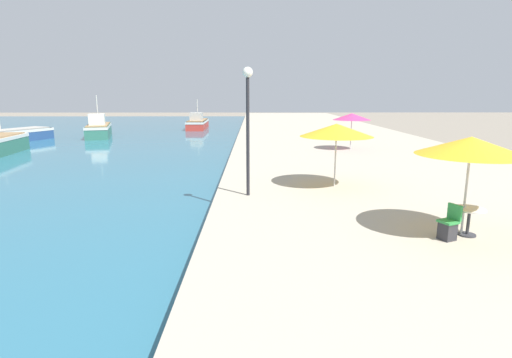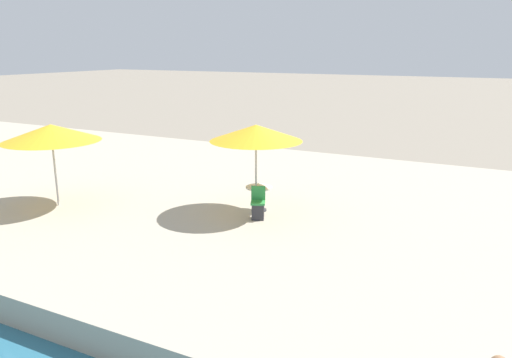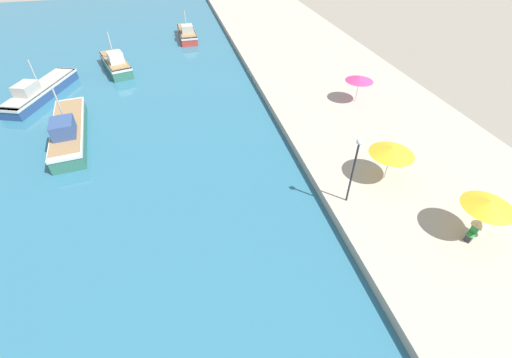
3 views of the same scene
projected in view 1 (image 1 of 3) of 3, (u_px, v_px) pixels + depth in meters
quay_promenade at (326, 139)px, 35.98m from camera, size 16.00×90.00×0.69m
fishing_boat_far at (99, 129)px, 41.02m from camera, size 4.11×7.52×4.20m
fishing_boat_distant at (198, 123)px, 50.50m from camera, size 2.30×7.25×3.69m
cafe_umbrella_pink at (471, 146)px, 10.02m from camera, size 2.67×2.67×2.59m
cafe_umbrella_white at (337, 130)px, 15.62m from camera, size 2.88×2.88×2.51m
cafe_umbrella_striped at (352, 117)px, 26.34m from camera, size 2.50×2.50×2.41m
cafe_table at (469, 216)px, 10.37m from camera, size 0.80×0.80×0.74m
cafe_chair_left at (448, 227)px, 10.12m from camera, size 0.56×0.54×0.91m
lamppost at (248, 110)px, 14.03m from camera, size 0.36×0.36×4.56m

